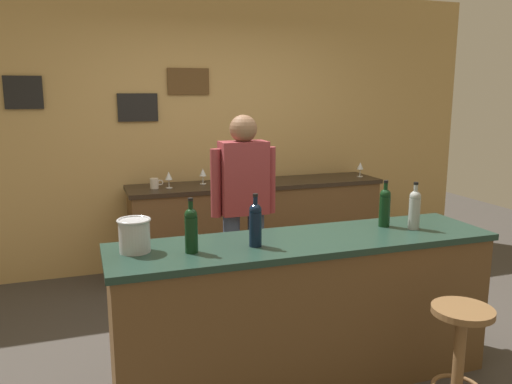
% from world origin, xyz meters
% --- Properties ---
extents(ground_plane, '(10.00, 10.00, 0.00)m').
position_xyz_m(ground_plane, '(0.00, 0.00, 0.00)').
color(ground_plane, '#423D38').
extents(back_wall, '(6.00, 0.09, 2.80)m').
position_xyz_m(back_wall, '(-0.01, 2.03, 1.40)').
color(back_wall, tan).
rests_on(back_wall, ground_plane).
extents(bar_counter, '(2.35, 0.60, 0.92)m').
position_xyz_m(bar_counter, '(0.00, -0.40, 0.46)').
color(bar_counter, brown).
rests_on(bar_counter, ground_plane).
extents(side_counter, '(2.56, 0.56, 0.90)m').
position_xyz_m(side_counter, '(0.40, 1.65, 0.45)').
color(side_counter, brown).
rests_on(side_counter, ground_plane).
extents(bartender, '(0.52, 0.21, 1.62)m').
position_xyz_m(bartender, '(-0.08, 0.58, 0.94)').
color(bartender, '#384766').
rests_on(bartender, ground_plane).
extents(bar_stool, '(0.32, 0.32, 0.68)m').
position_xyz_m(bar_stool, '(0.59, -1.09, 0.46)').
color(bar_stool, brown).
rests_on(bar_stool, ground_plane).
extents(wine_bottle_a, '(0.07, 0.07, 0.31)m').
position_xyz_m(wine_bottle_a, '(-0.70, -0.44, 1.06)').
color(wine_bottle_a, black).
rests_on(wine_bottle_a, bar_counter).
extents(wine_bottle_b, '(0.07, 0.07, 0.31)m').
position_xyz_m(wine_bottle_b, '(-0.34, -0.44, 1.06)').
color(wine_bottle_b, black).
rests_on(wine_bottle_b, bar_counter).
extents(wine_bottle_c, '(0.07, 0.07, 0.31)m').
position_xyz_m(wine_bottle_c, '(0.61, -0.30, 1.06)').
color(wine_bottle_c, black).
rests_on(wine_bottle_c, bar_counter).
extents(wine_bottle_d, '(0.07, 0.07, 0.31)m').
position_xyz_m(wine_bottle_d, '(0.75, -0.42, 1.06)').
color(wine_bottle_d, '#999E99').
rests_on(wine_bottle_d, bar_counter).
extents(ice_bucket, '(0.19, 0.19, 0.19)m').
position_xyz_m(ice_bucket, '(-1.00, -0.33, 1.02)').
color(ice_bucket, '#B7BABF').
rests_on(ice_bucket, bar_counter).
extents(wine_glass_a, '(0.07, 0.07, 0.16)m').
position_xyz_m(wine_glass_a, '(-0.48, 1.62, 1.01)').
color(wine_glass_a, silver).
rests_on(wine_glass_a, side_counter).
extents(wine_glass_b, '(0.07, 0.07, 0.16)m').
position_xyz_m(wine_glass_b, '(-0.13, 1.73, 1.01)').
color(wine_glass_b, silver).
rests_on(wine_glass_b, side_counter).
extents(wine_glass_c, '(0.07, 0.07, 0.16)m').
position_xyz_m(wine_glass_c, '(0.09, 1.66, 1.01)').
color(wine_glass_c, silver).
rests_on(wine_glass_c, side_counter).
extents(wine_glass_d, '(0.07, 0.07, 0.16)m').
position_xyz_m(wine_glass_d, '(0.42, 1.69, 1.01)').
color(wine_glass_d, silver).
rests_on(wine_glass_d, side_counter).
extents(wine_glass_e, '(0.07, 0.07, 0.16)m').
position_xyz_m(wine_glass_e, '(1.55, 1.62, 1.01)').
color(wine_glass_e, silver).
rests_on(wine_glass_e, side_counter).
extents(coffee_mug, '(0.13, 0.08, 0.09)m').
position_xyz_m(coffee_mug, '(-0.61, 1.65, 0.95)').
color(coffee_mug, silver).
rests_on(coffee_mug, side_counter).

